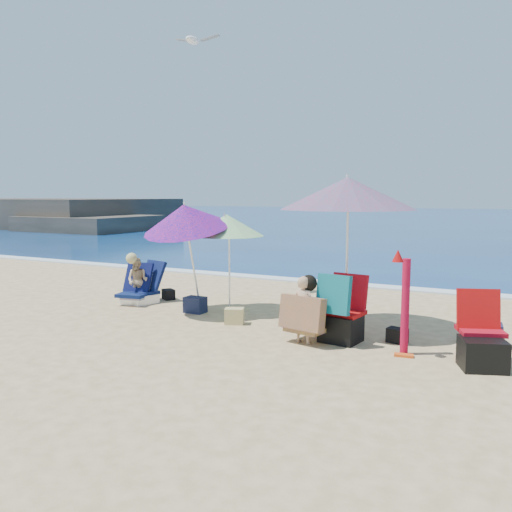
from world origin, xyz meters
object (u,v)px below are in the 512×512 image
at_px(furled_umbrella, 404,297).
at_px(chair_navy, 143,292).
at_px(person_center, 304,311).
at_px(umbrella_striped, 227,225).
at_px(person_left, 137,280).
at_px(seagull, 193,40).
at_px(camp_chair_right, 340,317).
at_px(umbrella_turquoise, 348,194).
at_px(camp_chair_left, 482,345).
at_px(umbrella_blue, 185,217).
at_px(chair_rainbow, 136,295).

height_order(furled_umbrella, chair_navy, furled_umbrella).
bearing_deg(person_center, umbrella_striped, 147.04).
relative_size(umbrella_striped, person_left, 1.80).
height_order(person_center, seagull, seagull).
bearing_deg(chair_navy, camp_chair_right, -12.08).
bearing_deg(umbrella_striped, umbrella_turquoise, -6.05).
bearing_deg(furled_umbrella, chair_navy, 167.77).
bearing_deg(umbrella_striped, furled_umbrella, -19.76).
bearing_deg(person_center, camp_chair_left, 0.87).
height_order(umbrella_striped, umbrella_blue, umbrella_blue).
bearing_deg(chair_navy, person_left, -108.30).
distance_m(umbrella_turquoise, camp_chair_right, 1.95).
distance_m(person_center, seagull, 6.56).
bearing_deg(chair_navy, umbrella_striped, 2.38).
relative_size(umbrella_turquoise, camp_chair_left, 2.84).
bearing_deg(camp_chair_left, umbrella_blue, 171.07).
bearing_deg(umbrella_turquoise, umbrella_striped, 173.95).
height_order(chair_rainbow, person_left, person_left).
xyz_separation_m(camp_chair_right, person_center, (-0.43, -0.31, 0.11)).
xyz_separation_m(person_left, seagull, (0.40, 1.48, 4.87)).
xyz_separation_m(umbrella_striped, seagull, (-1.53, 1.27, 3.75)).
distance_m(umbrella_blue, seagull, 4.13).
distance_m(chair_navy, camp_chair_left, 6.41).
relative_size(umbrella_blue, chair_rainbow, 3.14).
relative_size(umbrella_turquoise, person_left, 2.63).
distance_m(camp_chair_left, camp_chair_right, 1.94).
distance_m(furled_umbrella, camp_chair_left, 1.10).
height_order(umbrella_turquoise, person_center, umbrella_turquoise).
distance_m(umbrella_blue, person_center, 3.00).
bearing_deg(seagull, camp_chair_right, -29.69).
height_order(umbrella_striped, furled_umbrella, umbrella_striped).
relative_size(umbrella_striped, camp_chair_right, 1.78).
bearing_deg(camp_chair_right, person_left, 169.68).
bearing_deg(chair_navy, seagull, 75.04).
xyz_separation_m(umbrella_striped, furled_umbrella, (3.42, -1.23, -0.80)).
xyz_separation_m(camp_chair_left, person_left, (-6.33, 1.08, 0.18)).
xyz_separation_m(umbrella_turquoise, seagull, (-3.85, 1.52, 3.18)).
height_order(chair_navy, camp_chair_left, camp_chair_left).
bearing_deg(seagull, camp_chair_left, -23.39).
relative_size(umbrella_striped, camp_chair_left, 1.94).
distance_m(umbrella_striped, camp_chair_left, 4.77).
bearing_deg(seagull, person_center, -36.01).
relative_size(umbrella_striped, seagull, 1.87).
bearing_deg(umbrella_blue, umbrella_turquoise, 5.35).
bearing_deg(person_left, furled_umbrella, -10.78).
distance_m(chair_rainbow, camp_chair_right, 4.49).
distance_m(chair_navy, chair_rainbow, 0.17).
bearing_deg(camp_chair_right, furled_umbrella, -12.89).
xyz_separation_m(camp_chair_right, person_left, (-4.42, 0.80, 0.09)).
relative_size(chair_rainbow, seagull, 0.70).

